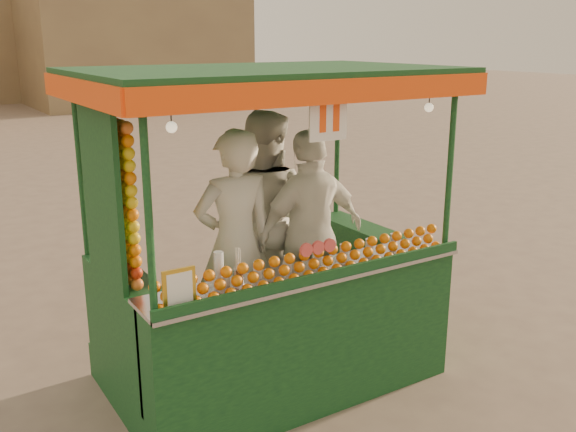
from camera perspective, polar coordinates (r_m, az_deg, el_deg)
ground at (r=6.12m, az=0.11°, el=-12.28°), size 90.00×90.00×0.00m
building_right at (r=30.24m, az=-13.60°, el=14.49°), size 9.00×6.00×5.00m
juice_cart at (r=5.31m, az=-1.82°, el=-6.58°), size 2.91×1.88×2.64m
vendor_left at (r=5.21m, az=-4.73°, el=-2.48°), size 0.73×0.51×1.88m
vendor_middle at (r=5.80m, az=-2.29°, el=-0.19°), size 1.17×1.20×1.95m
vendor_right at (r=5.56m, az=2.06°, el=-1.59°), size 1.07×0.45×1.82m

